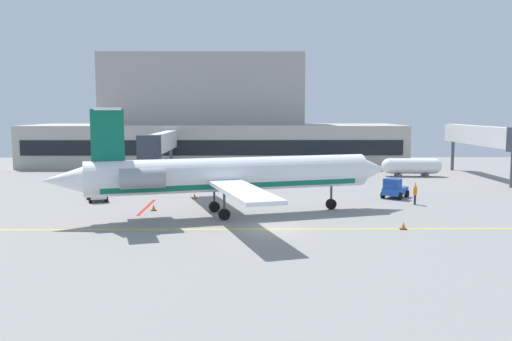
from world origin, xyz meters
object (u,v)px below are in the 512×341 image
object	(u,v)px
regional_jet	(227,175)
fuel_tank	(412,166)
pushback_tractor	(119,180)
marshaller	(415,193)
baggage_tug	(96,190)
belt_loader	(394,189)

from	to	relation	value
regional_jet	fuel_tank	distance (m)	34.61
pushback_tractor	marshaller	bearing A→B (deg)	-19.98
pushback_tractor	baggage_tug	bearing A→B (deg)	-91.01
regional_jet	baggage_tug	world-z (taller)	regional_jet
regional_jet	baggage_tug	size ratio (longest dim) A/B	8.36
baggage_tug	marshaller	size ratio (longest dim) A/B	1.70
baggage_tug	fuel_tank	bearing A→B (deg)	27.11
fuel_tank	marshaller	xyz separation A→B (m)	(-6.01, -20.96, -0.31)
belt_loader	fuel_tank	bearing A→B (deg)	68.23
baggage_tug	fuel_tank	distance (m)	40.09
baggage_tug	belt_loader	size ratio (longest dim) A/B	1.01
pushback_tractor	regional_jet	bearing A→B (deg)	-51.08
regional_jet	belt_loader	xyz separation A→B (m)	(15.99, 8.53, -2.45)
fuel_tank	pushback_tractor	bearing A→B (deg)	-163.94
regional_jet	marshaller	xyz separation A→B (m)	(16.90, 4.90, -2.33)
baggage_tug	pushback_tractor	distance (m)	8.04
baggage_tug	pushback_tractor	xyz separation A→B (m)	(0.14, 8.04, -0.07)
regional_jet	marshaller	world-z (taller)	regional_jet
baggage_tug	regional_jet	bearing A→B (deg)	-30.74
pushback_tractor	belt_loader	world-z (taller)	pushback_tractor
regional_jet	belt_loader	distance (m)	18.29
baggage_tug	fuel_tank	xyz separation A→B (m)	(35.68, 18.27, 0.34)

